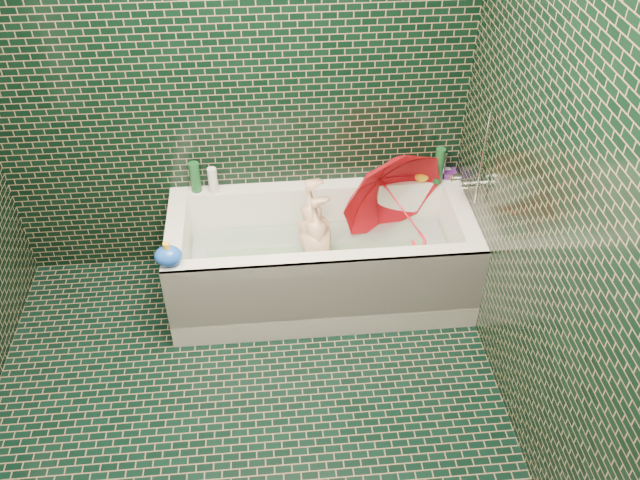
{
  "coord_description": "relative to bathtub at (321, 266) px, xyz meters",
  "views": [
    {
      "loc": [
        0.17,
        -1.9,
        2.85
      ],
      "look_at": [
        0.43,
        0.82,
        0.56
      ],
      "focal_mm": 38.0,
      "sensor_mm": 36.0,
      "label": 1
    }
  ],
  "objects": [
    {
      "name": "bath_toy",
      "position": [
        -0.8,
        -0.29,
        0.4
      ],
      "size": [
        0.15,
        0.13,
        0.14
      ],
      "rotation": [
        0.0,
        0.0,
        0.11
      ],
      "color": "blue",
      "rests_on": "bathtub"
    },
    {
      "name": "bottle_left_short",
      "position": [
        -0.59,
        0.32,
        0.42
      ],
      "size": [
        0.06,
        0.06,
        0.16
      ],
      "primitive_type": "cylinder",
      "rotation": [
        0.0,
        0.0,
        0.11
      ],
      "color": "white",
      "rests_on": "bathtub"
    },
    {
      "name": "soap_bottle_a",
      "position": [
        0.8,
        0.34,
        0.34
      ],
      "size": [
        0.11,
        0.11,
        0.24
      ],
      "primitive_type": "imported",
      "rotation": [
        0.0,
        0.0,
        0.2
      ],
      "color": "white",
      "rests_on": "bathtub"
    },
    {
      "name": "floor",
      "position": [
        -0.45,
        -1.01,
        -0.21
      ],
      "size": [
        2.8,
        2.8,
        0.0
      ],
      "primitive_type": "plane",
      "color": "black",
      "rests_on": "ground"
    },
    {
      "name": "faucet",
      "position": [
        0.81,
        0.01,
        0.56
      ],
      "size": [
        0.18,
        0.19,
        0.55
      ],
      "color": "silver",
      "rests_on": "wall_right"
    },
    {
      "name": "bath_mat",
      "position": [
        0.0,
        0.02,
        -0.06
      ],
      "size": [
        1.35,
        0.47,
        0.01
      ],
      "primitive_type": "cube",
      "color": "green",
      "rests_on": "bathtub"
    },
    {
      "name": "wall_back",
      "position": [
        -0.45,
        0.39,
        1.04
      ],
      "size": [
        2.8,
        0.0,
        2.8
      ],
      "primitive_type": "plane",
      "rotation": [
        1.57,
        0.0,
        0.0
      ],
      "color": "black",
      "rests_on": "floor"
    },
    {
      "name": "child",
      "position": [
        -0.01,
        -0.02,
        0.1
      ],
      "size": [
        0.93,
        0.36,
        0.27
      ],
      "primitive_type": "imported",
      "rotation": [
        -1.52,
        0.0,
        -1.54
      ],
      "color": "#D6A886",
      "rests_on": "bathtub"
    },
    {
      "name": "rubber_duck",
      "position": [
        0.63,
        0.32,
        0.38
      ],
      "size": [
        0.11,
        0.09,
        0.09
      ],
      "rotation": [
        0.0,
        0.0,
        0.32
      ],
      "color": "yellow",
      "rests_on": "bathtub"
    },
    {
      "name": "bathtub",
      "position": [
        0.0,
        0.0,
        0.0
      ],
      "size": [
        1.7,
        0.75,
        0.55
      ],
      "color": "white",
      "rests_on": "floor"
    },
    {
      "name": "bottle_left_tall",
      "position": [
        -0.69,
        0.35,
        0.43
      ],
      "size": [
        0.08,
        0.08,
        0.19
      ],
      "primitive_type": "cylinder",
      "rotation": [
        0.0,
        0.0,
        0.41
      ],
      "color": "#154B23",
      "rests_on": "bathtub"
    },
    {
      "name": "soap_bottle_c",
      "position": [
        0.7,
        0.35,
        0.34
      ],
      "size": [
        0.13,
        0.13,
        0.16
      ],
      "primitive_type": "imported",
      "rotation": [
        0.0,
        0.0,
        -0.01
      ],
      "color": "#154B23",
      "rests_on": "bathtub"
    },
    {
      "name": "wall_right",
      "position": [
        0.85,
        -1.01,
        1.04
      ],
      "size": [
        0.0,
        2.8,
        2.8
      ],
      "primitive_type": "plane",
      "rotation": [
        1.57,
        0.0,
        -1.57
      ],
      "color": "black",
      "rests_on": "floor"
    },
    {
      "name": "bottle_right_tall",
      "position": [
        0.72,
        0.3,
        0.45
      ],
      "size": [
        0.07,
        0.07,
        0.23
      ],
      "primitive_type": "cylinder",
      "rotation": [
        0.0,
        0.0,
        -0.42
      ],
      "color": "#154B23",
      "rests_on": "bathtub"
    },
    {
      "name": "soap_bottle_b",
      "position": [
        0.8,
        0.32,
        0.34
      ],
      "size": [
        0.08,
        0.09,
        0.18
      ],
      "primitive_type": "imported",
      "rotation": [
        0.0,
        0.0,
        -0.05
      ],
      "color": "#4C1E71",
      "rests_on": "bathtub"
    },
    {
      "name": "water",
      "position": [
        0.0,
        0.02,
        0.09
      ],
      "size": [
        1.48,
        0.53,
        0.0
      ],
      "primitive_type": "cube",
      "color": "silver",
      "rests_on": "bathtub"
    },
    {
      "name": "bottle_right_pump",
      "position": [
        0.75,
        0.35,
        0.43
      ],
      "size": [
        0.06,
        0.06,
        0.18
      ],
      "primitive_type": "cylinder",
      "rotation": [
        0.0,
        0.0,
        -0.17
      ],
      "color": "silver",
      "rests_on": "bathtub"
    },
    {
      "name": "umbrella",
      "position": [
        0.46,
        0.07,
        0.34
      ],
      "size": [
        0.92,
        0.91,
        0.85
      ],
      "primitive_type": "imported",
      "rotation": [
        0.24,
        -0.35,
        0.31
      ],
      "color": "red",
      "rests_on": "bathtub"
    }
  ]
}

